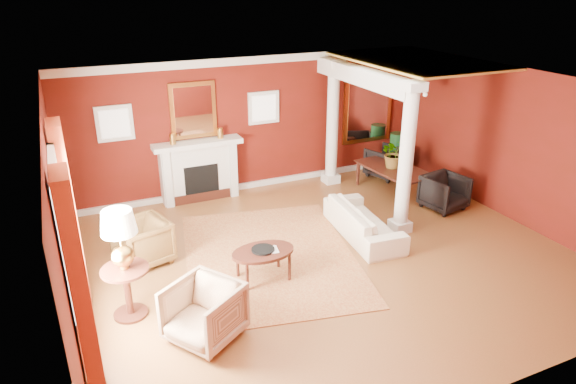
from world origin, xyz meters
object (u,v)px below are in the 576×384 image
side_table (121,246)px  armchair_leopard (142,240)px  dining_table (395,173)px  sofa (364,216)px  armchair_stripe (204,310)px  coffee_table (263,253)px

side_table → armchair_leopard: bearing=72.9°
armchair_leopard → dining_table: size_ratio=0.49×
sofa → armchair_stripe: (-3.46, -1.63, 0.05)m
sofa → armchair_leopard: 3.91m
dining_table → armchair_stripe: bearing=116.0°
coffee_table → dining_table: 4.42m
dining_table → sofa: bearing=125.5°
sofa → armchair_leopard: bearing=85.7°
coffee_table → side_table: side_table is taller
sofa → armchair_leopard: size_ratio=2.38×
side_table → dining_table: 6.38m
armchair_stripe → side_table: bearing=-171.5°
armchair_leopard → coffee_table: 2.08m
coffee_table → side_table: 2.16m
armchair_stripe → coffee_table: 1.60m
coffee_table → dining_table: dining_table is taller
sofa → coffee_table: sofa is taller
armchair_stripe → dining_table: 5.99m
armchair_leopard → dining_table: (5.55, 0.76, 0.06)m
sofa → side_table: 4.40m
sofa → armchair_stripe: bearing=120.9°
side_table → dining_table: (5.97, 2.15, -0.64)m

